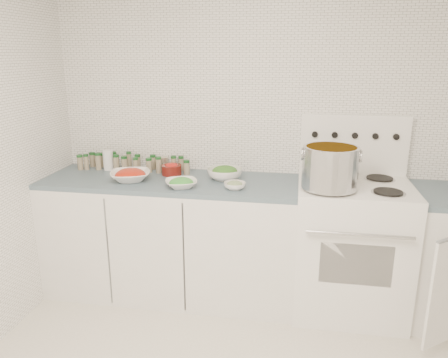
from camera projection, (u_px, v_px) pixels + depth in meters
room_walls at (278, 113)px, 1.73m from camera, size 3.54×3.04×2.52m
counter_left at (172, 236)px, 3.30m from camera, size 1.85×0.62×0.90m
stove at (350, 243)px, 3.07m from camera, size 0.76×0.70×1.36m
stock_pot at (330, 166)px, 2.79m from camera, size 0.38×0.35×0.27m
bowl_tomato at (130, 175)px, 3.13m from camera, size 0.36×0.36×0.09m
bowl_snowpea at (181, 183)px, 2.98m from camera, size 0.28×0.28×0.07m
bowl_broccoli at (225, 173)px, 3.17m from camera, size 0.33×0.33×0.10m
bowl_zucchini at (235, 185)px, 2.94m from camera, size 0.15×0.15×0.06m
bowl_pepper at (172, 169)px, 3.28m from camera, size 0.15×0.15×0.09m
salt_canister at (108, 160)px, 3.42m from camera, size 0.08×0.08×0.15m
tin_can at (163, 163)px, 3.43m from camera, size 0.09×0.09×0.10m
spice_cluster at (129, 162)px, 3.41m from camera, size 0.91×0.16×0.14m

